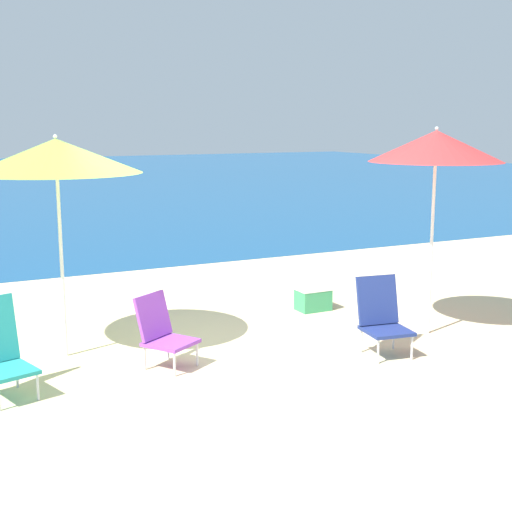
# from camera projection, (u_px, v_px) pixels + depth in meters

# --- Properties ---
(ground_plane) EXTENTS (60.00, 60.00, 0.00)m
(ground_plane) POSITION_uv_depth(u_px,v_px,m) (217.00, 352.00, 7.66)
(ground_plane) COLOR beige
(beach_umbrella_red) EXTENTS (1.51, 1.51, 2.39)m
(beach_umbrella_red) POSITION_uv_depth(u_px,v_px,m) (436.00, 146.00, 7.96)
(beach_umbrella_red) COLOR white
(beach_umbrella_red) RESTS_ON ground
(beach_umbrella_lime) EXTENTS (1.72, 1.72, 2.32)m
(beach_umbrella_lime) POSITION_uv_depth(u_px,v_px,m) (56.00, 156.00, 7.17)
(beach_umbrella_lime) COLOR white
(beach_umbrella_lime) RESTS_ON ground
(beach_chair_teal) EXTENTS (0.56, 0.66, 0.89)m
(beach_chair_teal) POSITION_uv_depth(u_px,v_px,m) (0.00, 349.00, 6.40)
(beach_chair_teal) COLOR silver
(beach_chair_teal) RESTS_ON ground
(beach_chair_purple) EXTENTS (0.65, 0.67, 0.73)m
(beach_chair_purple) POSITION_uv_depth(u_px,v_px,m) (162.00, 330.00, 7.18)
(beach_chair_purple) COLOR silver
(beach_chair_purple) RESTS_ON ground
(beach_chair_navy) EXTENTS (0.53, 0.59, 0.82)m
(beach_chair_navy) POSITION_uv_depth(u_px,v_px,m) (382.00, 315.00, 7.58)
(beach_chair_navy) COLOR silver
(beach_chair_navy) RESTS_ON ground
(cooler_box) EXTENTS (0.43, 0.30, 0.34)m
(cooler_box) POSITION_uv_depth(u_px,v_px,m) (313.00, 297.00, 9.35)
(cooler_box) COLOR #338C59
(cooler_box) RESTS_ON ground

